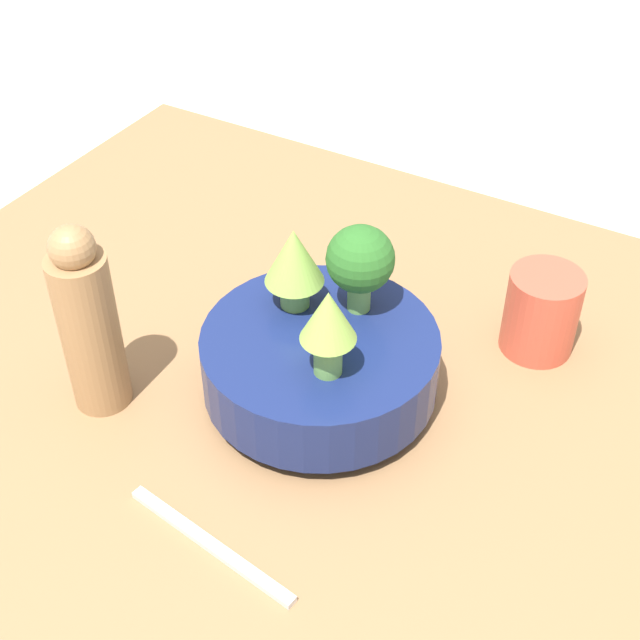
{
  "coord_description": "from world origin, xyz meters",
  "views": [
    {
      "loc": [
        0.3,
        -0.48,
        0.64
      ],
      "look_at": [
        0.01,
        0.03,
        0.14
      ],
      "focal_mm": 50.0,
      "sensor_mm": 36.0,
      "label": 1
    }
  ],
  "objects_px": {
    "cup": "(541,312)",
    "pepper_mill": "(88,323)",
    "bowl": "(320,363)",
    "fork": "(210,544)"
  },
  "relations": [
    {
      "from": "bowl",
      "to": "fork",
      "type": "distance_m",
      "value": 0.19
    },
    {
      "from": "cup",
      "to": "pepper_mill",
      "type": "height_order",
      "value": "pepper_mill"
    },
    {
      "from": "fork",
      "to": "cup",
      "type": "bearing_deg",
      "value": 68.23
    },
    {
      "from": "bowl",
      "to": "cup",
      "type": "distance_m",
      "value": 0.23
    },
    {
      "from": "bowl",
      "to": "cup",
      "type": "height_order",
      "value": "cup"
    },
    {
      "from": "bowl",
      "to": "fork",
      "type": "bearing_deg",
      "value": -87.33
    },
    {
      "from": "bowl",
      "to": "fork",
      "type": "height_order",
      "value": "bowl"
    },
    {
      "from": "bowl",
      "to": "pepper_mill",
      "type": "bearing_deg",
      "value": -149.38
    },
    {
      "from": "cup",
      "to": "fork",
      "type": "distance_m",
      "value": 0.39
    },
    {
      "from": "bowl",
      "to": "pepper_mill",
      "type": "xyz_separation_m",
      "value": [
        -0.17,
        -0.1,
        0.05
      ]
    }
  ]
}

